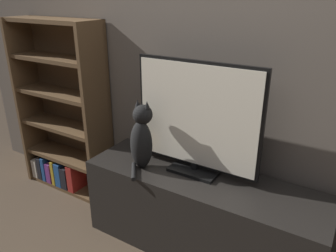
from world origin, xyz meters
TOP-DOWN VIEW (x-y plane):
  - wall_back at (0.00, 1.22)m, footprint 4.80×0.05m
  - tv_stand at (0.00, 0.95)m, footprint 1.52×0.46m
  - tv at (-0.08, 1.00)m, footprint 0.81×0.19m
  - cat at (-0.39, 0.88)m, footprint 0.15×0.27m
  - bookshelf at (-1.34, 1.09)m, footprint 0.82×0.28m

SIDE VIEW (x-z plane):
  - tv_stand at x=0.00m, z-range 0.00..0.54m
  - bookshelf at x=-1.34m, z-range -0.09..1.34m
  - cat at x=-0.39m, z-range 0.52..0.97m
  - tv at x=-0.08m, z-range 0.54..1.25m
  - wall_back at x=0.00m, z-range 0.00..2.60m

